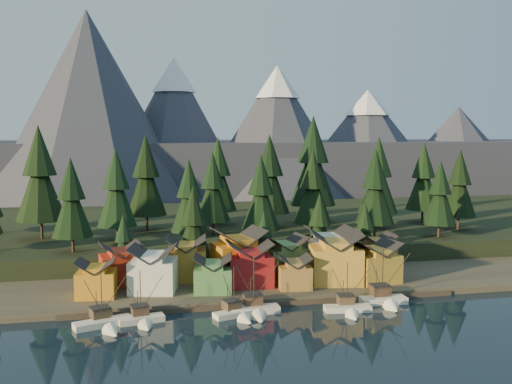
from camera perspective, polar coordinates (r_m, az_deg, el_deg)
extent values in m
plane|color=black|center=(101.58, 3.15, -13.83)|extent=(500.00, 500.00, 0.00)
cube|color=#3C352B|center=(138.73, -1.24, -8.10)|extent=(400.00, 50.00, 1.50)
cube|color=black|center=(186.62, -4.14, -3.79)|extent=(420.00, 100.00, 6.00)
cube|color=#40372E|center=(116.62, 0.98, -10.95)|extent=(80.00, 4.00, 1.00)
cube|color=#404252|center=(333.76, -7.73, 2.50)|extent=(560.00, 160.00, 30.00)
cone|color=#404252|center=(273.17, -16.37, 7.88)|extent=(100.00, 100.00, 90.00)
cone|color=#404252|center=(290.96, -8.13, 6.15)|extent=(80.00, 80.00, 72.00)
cone|color=white|center=(292.41, -8.21, 11.51)|extent=(22.40, 22.40, 17.28)
cone|color=#404252|center=(286.99, 2.10, 5.81)|extent=(84.00, 84.00, 68.00)
cone|color=white|center=(288.13, 2.12, 10.95)|extent=(23.52, 23.52, 16.32)
cone|color=#404252|center=(319.85, 11.02, 4.81)|extent=(92.00, 92.00, 58.00)
cone|color=white|center=(320.25, 11.09, 8.76)|extent=(25.76, 25.76, 13.92)
cone|color=#404252|center=(354.64, 19.47, 4.03)|extent=(88.00, 88.00, 50.00)
cube|color=silver|center=(107.96, -15.02, -12.63)|extent=(10.74, 6.30, 1.60)
cone|color=silver|center=(102.82, -14.08, -13.55)|extent=(4.01, 4.33, 3.00)
cube|color=black|center=(108.15, -15.01, -12.93)|extent=(10.99, 6.43, 0.35)
cube|color=#493A27|center=(109.22, -15.34, -11.57)|extent=(4.02, 3.90, 1.80)
cube|color=black|center=(108.93, -15.35, -11.07)|extent=(4.27, 4.15, 0.20)
cylinder|color=black|center=(107.01, -15.20, -9.86)|extent=(0.18, 0.18, 8.99)
cylinder|color=black|center=(110.79, -15.68, -10.57)|extent=(0.14, 0.14, 4.39)
cube|color=silver|center=(108.34, -11.38, -12.49)|extent=(8.57, 4.31, 1.50)
cone|color=silver|center=(104.17, -10.87, -13.23)|extent=(3.28, 3.28, 2.80)
cube|color=black|center=(108.52, -11.37, -12.77)|extent=(8.78, 4.39, 0.33)
cube|color=#4D3729|center=(109.30, -11.56, -11.53)|extent=(3.47, 3.32, 1.68)
cube|color=black|center=(109.03, -11.57, -11.06)|extent=(3.69, 3.54, 0.19)
cylinder|color=black|center=(107.38, -11.49, -9.92)|extent=(0.17, 0.17, 8.41)
cylinder|color=black|center=(110.52, -11.75, -10.63)|extent=(0.13, 0.13, 4.11)
cube|color=silver|center=(109.64, -2.08, -12.15)|extent=(8.81, 5.20, 1.48)
cone|color=silver|center=(105.81, -0.89, -12.82)|extent=(3.52, 3.57, 2.77)
cube|color=black|center=(109.81, -2.08, -12.43)|extent=(9.01, 5.31, 0.32)
cube|color=#4D3B29|center=(110.50, -2.46, -11.23)|extent=(3.67, 3.55, 1.66)
cube|color=black|center=(110.23, -2.46, -10.77)|extent=(3.90, 3.78, 0.18)
cylinder|color=black|center=(108.67, -2.22, -9.64)|extent=(0.17, 0.17, 8.32)
cylinder|color=black|center=(111.60, -2.88, -10.36)|extent=(0.13, 0.13, 4.07)
cube|color=beige|center=(111.57, -0.14, -11.80)|extent=(9.53, 3.28, 1.73)
cone|color=beige|center=(106.72, 0.45, -12.63)|extent=(3.26, 3.26, 3.25)
cube|color=black|center=(111.77, -0.14, -12.11)|extent=(9.76, 3.34, 0.38)
cube|color=#483526|center=(112.71, -0.32, -10.72)|extent=(3.48, 3.26, 1.95)
cube|color=black|center=(112.40, -0.32, -10.19)|extent=(3.70, 3.48, 0.22)
cylinder|color=black|center=(110.53, -0.20, -8.89)|extent=(0.20, 0.20, 9.75)
cylinder|color=black|center=(114.14, -0.52, -9.71)|extent=(0.15, 0.15, 4.77)
cube|color=silver|center=(113.96, 9.13, -11.52)|extent=(9.30, 3.87, 1.51)
cone|color=silver|center=(109.40, 9.80, -12.27)|extent=(3.17, 3.39, 2.83)
cube|color=black|center=(114.13, 9.13, -11.79)|extent=(9.52, 3.94, 0.33)
cube|color=brown|center=(115.07, 8.94, -10.58)|extent=(3.33, 3.16, 1.70)
cube|color=black|center=(114.81, 8.95, -10.13)|extent=(3.54, 3.37, 0.19)
cylinder|color=black|center=(113.10, 9.11, -9.04)|extent=(0.17, 0.17, 8.49)
cylinder|color=black|center=(116.45, 8.72, -9.70)|extent=(0.13, 0.13, 4.15)
cube|color=white|center=(120.18, 12.60, -10.63)|extent=(9.44, 3.64, 1.82)
cone|color=white|center=(115.68, 13.62, -11.31)|extent=(3.49, 3.28, 3.41)
cube|color=black|center=(120.37, 12.60, -10.94)|extent=(9.67, 3.71, 0.40)
cube|color=#493427|center=(121.21, 12.30, -9.62)|extent=(3.72, 3.50, 2.04)
cube|color=black|center=(120.91, 12.31, -9.10)|extent=(3.95, 3.73, 0.23)
cylinder|color=black|center=(119.15, 12.56, -7.81)|extent=(0.20, 0.20, 10.22)
cylinder|color=black|center=(122.53, 11.96, -8.67)|extent=(0.16, 0.16, 5.00)
cube|color=orange|center=(120.58, -15.66, -8.83)|extent=(8.14, 7.29, 5.19)
cube|color=orange|center=(119.84, -15.71, -7.39)|extent=(4.75, 6.84, 1.06)
cube|color=silver|center=(121.50, -10.23, -8.23)|extent=(10.78, 9.99, 6.67)
cube|color=silver|center=(120.61, -10.26, -6.40)|extent=(6.68, 8.95, 1.30)
cube|color=#4A8246|center=(120.11, -4.30, -8.70)|extent=(8.80, 8.37, 5.14)
cube|color=#4A8246|center=(119.37, -4.31, -7.25)|extent=(5.35, 7.66, 1.08)
cube|color=maroon|center=(124.40, -0.70, -7.81)|extent=(9.56, 8.47, 6.66)
cube|color=maroon|center=(123.53, -0.71, -6.01)|extent=(5.32, 8.24, 1.33)
cube|color=olive|center=(122.99, 3.84, -8.42)|extent=(7.42, 7.42, 4.84)
cube|color=olive|center=(122.32, 3.85, -7.11)|extent=(4.37, 6.98, 0.95)
cube|color=gold|center=(127.46, 7.96, -7.23)|extent=(12.17, 10.79, 7.95)
cube|color=gold|center=(126.48, 7.99, -5.15)|extent=(7.36, 9.78, 1.52)
cube|color=gold|center=(130.12, 11.87, -7.42)|extent=(10.06, 9.10, 6.21)
cube|color=gold|center=(129.32, 11.91, -5.82)|extent=(6.02, 8.37, 1.27)
cube|color=maroon|center=(128.34, -13.37, -7.58)|extent=(9.59, 8.84, 6.50)
cube|color=maroon|center=(127.52, -13.41, -5.90)|extent=(5.86, 8.01, 1.18)
cube|color=#A87F2B|center=(129.99, -6.93, -7.18)|extent=(9.52, 9.06, 6.98)
cube|color=#A87F2B|center=(129.13, -6.95, -5.42)|extent=(5.67, 8.42, 1.21)
cube|color=#C0781B|center=(129.50, -1.75, -6.95)|extent=(12.14, 10.84, 8.03)
cube|color=#C0781B|center=(128.53, -1.76, -4.88)|extent=(7.36, 9.82, 1.51)
cube|color=#568548|center=(132.94, 2.92, -6.98)|extent=(10.16, 8.84, 6.39)
cube|color=#568548|center=(132.14, 2.93, -5.37)|extent=(6.11, 8.02, 1.27)
cube|color=beige|center=(134.52, 7.36, -6.55)|extent=(10.64, 9.58, 7.87)
cube|color=beige|center=(133.61, 7.38, -4.61)|extent=(6.08, 9.13, 1.42)
cube|color=olive|center=(141.52, 11.99, -6.33)|extent=(8.26, 7.81, 6.30)
cube|color=olive|center=(140.80, 12.02, -4.87)|extent=(4.77, 7.41, 1.09)
cylinder|color=#332319|center=(164.13, -20.63, -3.47)|extent=(0.70, 0.70, 5.38)
cone|color=black|center=(162.73, -20.77, 0.58)|extent=(13.14, 13.14, 18.52)
cone|color=black|center=(162.20, -20.90, 3.95)|extent=(8.96, 8.96, 13.44)
cylinder|color=#332319|center=(143.43, -17.83, -4.96)|extent=(0.70, 0.70, 4.00)
cone|color=black|center=(142.10, -17.94, -1.52)|extent=(9.78, 9.78, 13.78)
cone|color=black|center=(141.40, -18.03, 1.34)|extent=(6.67, 6.67, 10.00)
cylinder|color=#332319|center=(154.53, -13.69, -4.02)|extent=(0.70, 0.70, 4.34)
cone|color=black|center=(153.22, -13.78, -0.55)|extent=(10.61, 10.61, 14.95)
cone|color=black|center=(152.58, -13.85, 2.33)|extent=(7.24, 7.24, 10.85)
cylinder|color=#332319|center=(169.25, -10.85, -3.00)|extent=(0.70, 0.70, 4.94)
cone|color=black|center=(167.95, -10.92, 0.61)|extent=(12.07, 12.07, 17.00)
cone|color=black|center=(167.39, -10.97, 3.60)|extent=(8.23, 8.23, 12.34)
cylinder|color=#332319|center=(145.26, -6.66, -4.60)|extent=(0.70, 0.70, 3.88)
cone|color=black|center=(143.98, -6.70, -1.31)|extent=(9.49, 9.49, 13.37)
cone|color=black|center=(143.28, -6.73, 1.43)|extent=(6.47, 6.47, 9.70)
cylinder|color=#332319|center=(160.82, -4.33, -3.53)|extent=(0.70, 0.70, 4.09)
cone|color=black|center=(159.62, -4.35, -0.39)|extent=(10.00, 10.00, 14.09)
cone|color=black|center=(159.00, -4.37, 2.22)|extent=(6.82, 6.82, 10.23)
cylinder|color=#332319|center=(146.06, 0.48, -4.48)|extent=(0.70, 0.70, 4.04)
cone|color=black|center=(144.75, 0.49, -1.07)|extent=(9.87, 9.87, 13.91)
cone|color=black|center=(144.06, 0.49, 1.77)|extent=(6.73, 6.73, 10.10)
cylinder|color=#332319|center=(170.83, 1.35, -2.81)|extent=(0.70, 0.70, 4.95)
cone|color=black|center=(169.54, 1.36, 0.77)|extent=(12.09, 12.09, 17.03)
cone|color=black|center=(168.99, 1.37, 3.74)|extent=(8.24, 8.24, 12.36)
cylinder|color=#332319|center=(156.84, 5.65, -3.75)|extent=(0.70, 0.70, 4.23)
cone|color=black|center=(155.57, 5.68, -0.42)|extent=(10.35, 10.35, 14.58)
cone|color=black|center=(154.94, 5.71, 2.35)|extent=(7.06, 7.06, 10.58)
cylinder|color=#332319|center=(182.65, 5.66, -2.11)|extent=(0.70, 0.70, 5.97)
cone|color=black|center=(181.32, 5.70, 1.94)|extent=(14.60, 14.60, 20.57)
cone|color=black|center=(180.91, 5.73, 5.29)|extent=(9.95, 9.95, 14.93)
cylinder|color=#332319|center=(157.86, 11.76, -3.78)|extent=(0.70, 0.70, 4.26)
cone|color=black|center=(156.60, 11.83, -0.45)|extent=(10.41, 10.41, 14.66)
cone|color=black|center=(155.97, 11.89, 2.31)|extent=(7.09, 7.09, 10.64)
cylinder|color=#332319|center=(175.47, 12.05, -2.73)|extent=(0.70, 0.70, 4.81)
cone|color=black|center=(174.24, 12.12, 0.66)|extent=(11.76, 11.76, 16.58)
cone|color=black|center=(173.69, 12.18, 3.47)|extent=(8.02, 8.02, 12.03)
cylinder|color=#332319|center=(164.23, 17.81, -3.66)|extent=(0.70, 0.70, 3.71)
cone|color=black|center=(163.13, 17.90, -0.88)|extent=(9.07, 9.07, 12.78)
cone|color=black|center=(162.52, 17.97, 1.43)|extent=(6.18, 6.18, 9.28)
cylinder|color=#332319|center=(188.74, 16.30, -2.29)|extent=(0.70, 0.70, 4.49)
cone|color=black|center=(187.65, 16.38, 0.65)|extent=(10.96, 10.96, 15.45)
cone|color=black|center=(187.13, 16.45, 3.08)|extent=(7.48, 7.48, 11.21)
cylinder|color=#332319|center=(177.95, -3.79, -2.50)|extent=(0.70, 0.70, 4.79)
cone|color=black|center=(176.75, -3.81, 0.83)|extent=(11.70, 11.70, 16.49)
cone|color=black|center=(176.21, -3.83, 3.58)|extent=(7.98, 7.98, 11.97)
cylinder|color=#332319|center=(178.77, 19.56, -2.89)|extent=(0.70, 0.70, 4.19)
cone|color=black|center=(177.67, 19.66, 0.01)|extent=(10.23, 10.23, 14.42)
cone|color=black|center=(177.11, 19.74, 2.40)|extent=(6.98, 6.98, 10.47)
cylinder|color=#332319|center=(135.95, -13.01, -7.67)|extent=(0.70, 0.70, 2.56)
cone|color=black|center=(134.78, -13.07, -5.38)|extent=(6.25, 6.25, 8.80)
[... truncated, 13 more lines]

